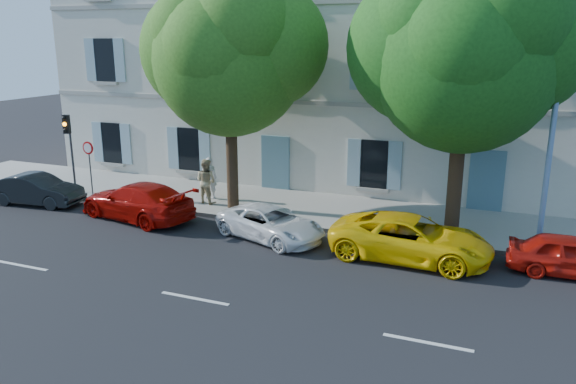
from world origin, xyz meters
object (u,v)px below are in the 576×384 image
at_px(car_yellow_supercar, 411,238).
at_px(car_red_coupe, 137,201).
at_px(car_white_coupe, 271,223).
at_px(tree_left, 229,60).
at_px(pedestrian_a, 209,178).
at_px(pedestrian_b, 206,181).
at_px(car_red_hatchback, 572,256).
at_px(traffic_light, 69,137).
at_px(road_sign, 89,157).
at_px(car_dark_sedan, 37,190).
at_px(street_lamp, 557,97).
at_px(tree_right, 465,59).

bearing_deg(car_yellow_supercar, car_red_coupe, 90.84).
height_order(car_red_coupe, car_yellow_supercar, car_red_coupe).
bearing_deg(car_white_coupe, tree_left, 67.73).
bearing_deg(pedestrian_a, pedestrian_b, 87.13).
bearing_deg(car_red_hatchback, tree_left, 79.26).
height_order(car_red_coupe, traffic_light, traffic_light).
bearing_deg(car_red_hatchback, pedestrian_a, 76.86).
bearing_deg(road_sign, pedestrian_a, 18.75).
relative_size(tree_left, road_sign, 3.76).
distance_m(car_yellow_supercar, car_red_hatchback, 4.52).
relative_size(car_white_coupe, car_red_hatchback, 1.13).
bearing_deg(car_dark_sedan, car_white_coupe, -97.34).
xyz_separation_m(car_dark_sedan, pedestrian_b, (6.58, 2.32, 0.43)).
xyz_separation_m(car_white_coupe, traffic_light, (-10.10, 1.85, 2.03)).
distance_m(car_white_coupe, road_sign, 9.16).
relative_size(car_red_coupe, street_lamp, 0.56).
bearing_deg(car_red_coupe, pedestrian_b, 157.66).
relative_size(car_white_coupe, pedestrian_b, 2.18).
relative_size(car_dark_sedan, pedestrian_a, 2.20).
xyz_separation_m(tree_right, road_sign, (-14.62, -0.44, -4.13)).
bearing_deg(street_lamp, tree_left, 175.62).
relative_size(car_red_coupe, car_red_hatchback, 1.37).
bearing_deg(car_red_coupe, traffic_light, -98.78).
distance_m(traffic_light, street_lamp, 18.64).
bearing_deg(car_yellow_supercar, car_red_hatchback, -81.76).
bearing_deg(traffic_light, car_dark_sedan, -104.72).
distance_m(car_red_coupe, road_sign, 3.85).
bearing_deg(tree_left, road_sign, -172.96).
distance_m(car_white_coupe, tree_right, 8.13).
xyz_separation_m(pedestrian_a, pedestrian_b, (0.23, -0.68, 0.04)).
height_order(car_dark_sedan, car_red_hatchback, car_dark_sedan).
height_order(car_white_coupe, traffic_light, traffic_light).
bearing_deg(car_red_coupe, road_sign, -101.88).
xyz_separation_m(tree_right, street_lamp, (2.68, -0.51, -1.00)).
xyz_separation_m(road_sign, street_lamp, (17.30, -0.07, 3.12)).
height_order(car_red_hatchback, street_lamp, street_lamp).
xyz_separation_m(tree_left, tree_right, (8.36, -0.34, 0.15)).
xyz_separation_m(tree_left, traffic_light, (-7.44, -0.55, -3.24)).
height_order(car_yellow_supercar, car_red_hatchback, car_yellow_supercar).
relative_size(car_yellow_supercar, car_red_hatchback, 1.40).
relative_size(car_red_hatchback, tree_left, 0.40).
bearing_deg(pedestrian_a, tree_left, 129.27).
bearing_deg(tree_right, car_white_coupe, -160.13).
relative_size(tree_right, road_sign, 3.87).
bearing_deg(car_dark_sedan, car_red_coupe, -96.81).
distance_m(car_red_coupe, car_yellow_supercar, 10.26).
distance_m(car_red_hatchback, tree_left, 13.13).
bearing_deg(road_sign, street_lamp, -0.24).
bearing_deg(car_white_coupe, tree_right, -50.35).
relative_size(car_red_hatchback, pedestrian_a, 2.02).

